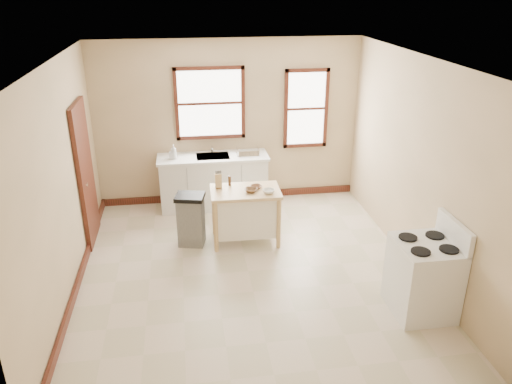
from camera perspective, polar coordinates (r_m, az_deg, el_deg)
floor at (r=6.87m, az=-0.90°, el=-9.04°), size 5.00×5.00×0.00m
ceiling at (r=5.87m, az=-1.07°, el=14.73°), size 5.00×5.00×0.00m
wall_back at (r=8.60m, az=-3.20°, el=7.90°), size 4.50×0.04×2.80m
wall_left at (r=6.37m, az=-21.47°, el=0.69°), size 0.04×5.00×2.80m
wall_right at (r=6.88m, az=17.96°, el=2.82°), size 0.04×5.00×2.80m
window_main at (r=8.47m, az=-5.29°, el=10.05°), size 1.17×0.06×1.22m
window_side at (r=8.75m, az=5.74°, el=9.45°), size 0.77×0.06×1.37m
door_left at (r=7.67m, az=-18.90°, el=1.97°), size 0.06×0.90×2.10m
baseboard_back at (r=9.02m, az=-2.99°, el=-0.38°), size 4.50×0.04×0.12m
baseboard_left at (r=6.95m, az=-19.61°, el=-9.54°), size 0.04×5.00×0.12m
sink_counter at (r=8.60m, az=-4.86°, el=1.23°), size 1.86×0.62×0.92m
faucet at (r=8.57m, az=-5.07°, el=5.21°), size 0.03×0.03×0.22m
soap_bottle_a at (r=8.34m, az=-9.37°, el=4.56°), size 0.10×0.10×0.24m
soap_bottle_b at (r=8.35m, az=-9.59°, el=4.35°), size 0.09×0.10×0.18m
dish_rack at (r=8.45m, az=-0.94°, el=4.58°), size 0.39×0.30×0.09m
kitchen_island at (r=7.43m, az=-1.20°, el=-2.73°), size 1.03×0.67×0.83m
knife_block at (r=7.33m, az=-4.32°, el=1.23°), size 0.10×0.10×0.20m
pepper_grinder at (r=7.41m, az=-3.03°, el=1.30°), size 0.05×0.05×0.15m
bowl_a at (r=7.20m, az=-0.58°, el=0.20°), size 0.24×0.24×0.05m
bowl_b at (r=7.32m, az=0.04°, el=0.60°), size 0.21×0.21×0.04m
bowl_c at (r=7.15m, az=1.46°, el=0.06°), size 0.22×0.22×0.05m
trash_bin at (r=7.42m, az=-7.44°, el=-3.15°), size 0.47×0.42×0.79m
gas_stove at (r=6.16m, az=18.67°, el=-8.20°), size 0.72×0.73×1.17m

